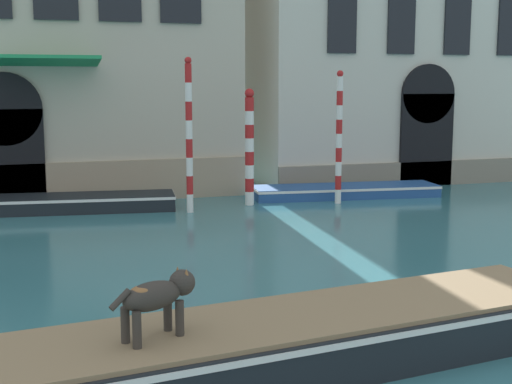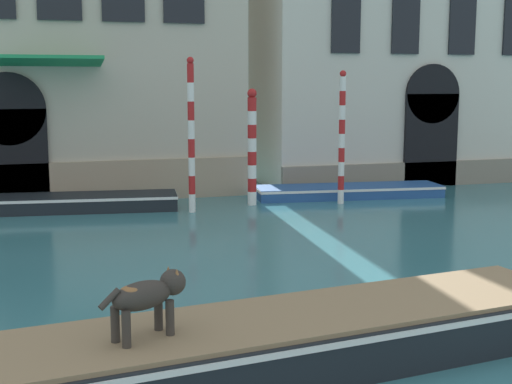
{
  "view_description": "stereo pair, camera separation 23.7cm",
  "coord_description": "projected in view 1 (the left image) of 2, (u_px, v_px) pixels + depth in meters",
  "views": [
    {
      "loc": [
        -0.95,
        -1.53,
        3.69
      ],
      "look_at": [
        4.02,
        13.75,
        1.2
      ],
      "focal_mm": 50.0,
      "sensor_mm": 36.0,
      "label": 1
    },
    {
      "loc": [
        -0.73,
        -1.6,
        3.69
      ],
      "look_at": [
        4.02,
        13.75,
        1.2
      ],
      "focal_mm": 50.0,
      "sensor_mm": 36.0,
      "label": 2
    }
  ],
  "objects": [
    {
      "name": "boat_foreground",
      "position": [
        313.0,
        336.0,
        9.39
      ],
      "size": [
        8.47,
        2.83,
        0.71
      ],
      "rotation": [
        0.0,
        0.0,
        0.11
      ],
      "color": "black",
      "rests_on": "ground_plane"
    },
    {
      "name": "mooring_pole_4",
      "position": [
        249.0,
        147.0,
        21.33
      ],
      "size": [
        0.28,
        0.28,
        3.49
      ],
      "color": "white",
      "rests_on": "ground_plane"
    },
    {
      "name": "mooring_pole_3",
      "position": [
        189.0,
        135.0,
        20.02
      ],
      "size": [
        0.2,
        0.2,
        4.38
      ],
      "color": "white",
      "rests_on": "ground_plane"
    },
    {
      "name": "boat_moored_far",
      "position": [
        345.0,
        191.0,
        23.06
      ],
      "size": [
        6.19,
        2.17,
        0.38
      ],
      "rotation": [
        0.0,
        0.0,
        -0.12
      ],
      "color": "#234C8C",
      "rests_on": "ground_plane"
    },
    {
      "name": "mooring_pole_0",
      "position": [
        339.0,
        137.0,
        21.56
      ],
      "size": [
        0.2,
        0.2,
        4.03
      ],
      "color": "white",
      "rests_on": "ground_plane"
    },
    {
      "name": "palazzo_right",
      "position": [
        388.0,
        10.0,
        27.43
      ],
      "size": [
        11.11,
        6.13,
        12.92
      ],
      "color": "beige",
      "rests_on": "ground_plane"
    },
    {
      "name": "boat_moored_near_palazzo",
      "position": [
        59.0,
        203.0,
        20.46
      ],
      "size": [
        6.73,
        2.3,
        0.46
      ],
      "rotation": [
        0.0,
        0.0,
        -0.13
      ],
      "color": "black",
      "rests_on": "ground_plane"
    },
    {
      "name": "dog_on_deck",
      "position": [
        158.0,
        296.0,
        8.33
      ],
      "size": [
        1.09,
        0.67,
        0.78
      ],
      "rotation": [
        0.0,
        0.0,
        0.44
      ],
      "color": "#332D28",
      "rests_on": "boat_foreground"
    }
  ]
}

